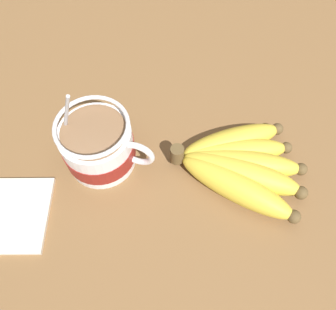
% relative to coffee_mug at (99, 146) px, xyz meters
% --- Properties ---
extents(table, '(1.30, 1.30, 0.03)m').
position_rel_coffee_mug_xyz_m(table, '(0.04, 0.02, -0.06)').
color(table, brown).
rests_on(table, ground).
extents(coffee_mug, '(0.15, 0.10, 0.14)m').
position_rel_coffee_mug_xyz_m(coffee_mug, '(0.00, 0.00, 0.00)').
color(coffee_mug, silver).
rests_on(coffee_mug, table).
extents(banana_bunch, '(0.20, 0.17, 0.04)m').
position_rel_coffee_mug_xyz_m(banana_bunch, '(0.20, 0.04, -0.02)').
color(banana_bunch, brown).
rests_on(banana_bunch, table).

